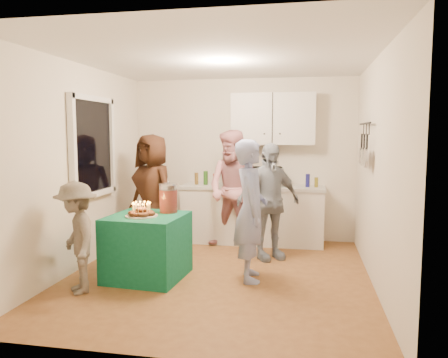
% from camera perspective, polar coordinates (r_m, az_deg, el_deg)
% --- Properties ---
extents(floor, '(4.00, 4.00, 0.00)m').
position_cam_1_polar(floor, '(5.45, -0.70, -12.51)').
color(floor, brown).
rests_on(floor, ground).
extents(ceiling, '(4.00, 4.00, 0.00)m').
position_cam_1_polar(ceiling, '(5.24, -0.74, 15.58)').
color(ceiling, white).
rests_on(ceiling, floor).
extents(back_wall, '(3.60, 3.60, 0.00)m').
position_cam_1_polar(back_wall, '(7.15, 2.46, 2.56)').
color(back_wall, silver).
rests_on(back_wall, floor).
extents(left_wall, '(4.00, 4.00, 0.00)m').
position_cam_1_polar(left_wall, '(5.81, -18.40, 1.46)').
color(left_wall, silver).
rests_on(left_wall, floor).
extents(right_wall, '(4.00, 4.00, 0.00)m').
position_cam_1_polar(right_wall, '(5.14, 19.37, 0.87)').
color(right_wall, silver).
rests_on(right_wall, floor).
extents(window_night, '(0.04, 1.00, 1.20)m').
position_cam_1_polar(window_night, '(6.05, -16.85, 4.05)').
color(window_night, black).
rests_on(window_night, left_wall).
extents(counter, '(2.20, 0.58, 0.86)m').
position_cam_1_polar(counter, '(6.93, 3.71, -4.80)').
color(counter, white).
rests_on(counter, floor).
extents(countertop, '(2.24, 0.62, 0.05)m').
position_cam_1_polar(countertop, '(6.86, 3.74, -1.07)').
color(countertop, beige).
rests_on(countertop, counter).
extents(upper_cabinet, '(1.30, 0.30, 0.80)m').
position_cam_1_polar(upper_cabinet, '(6.93, 6.43, 7.80)').
color(upper_cabinet, white).
rests_on(upper_cabinet, back_wall).
extents(pot_rack, '(0.12, 1.00, 0.60)m').
position_cam_1_polar(pot_rack, '(5.80, 17.66, 4.45)').
color(pot_rack, black).
rests_on(pot_rack, right_wall).
extents(microwave, '(0.58, 0.44, 0.29)m').
position_cam_1_polar(microwave, '(6.82, 5.40, 0.33)').
color(microwave, white).
rests_on(microwave, countertop).
extents(party_table, '(0.91, 0.91, 0.76)m').
position_cam_1_polar(party_table, '(5.35, -10.01, -8.69)').
color(party_table, '#0E5F3F').
rests_on(party_table, floor).
extents(donut_cake, '(0.38, 0.38, 0.18)m').
position_cam_1_polar(donut_cake, '(5.19, -10.73, -3.85)').
color(donut_cake, '#381C0C').
rests_on(donut_cake, party_table).
extents(punch_jar, '(0.22, 0.22, 0.34)m').
position_cam_1_polar(punch_jar, '(5.38, -7.27, -2.58)').
color(punch_jar, red).
rests_on(punch_jar, party_table).
extents(man_birthday, '(0.51, 0.67, 1.66)m').
position_cam_1_polar(man_birthday, '(5.13, 3.50, -4.11)').
color(man_birthday, '#8E9CCF').
rests_on(man_birthday, floor).
extents(woman_back_left, '(1.00, 0.91, 1.71)m').
position_cam_1_polar(woman_back_left, '(6.55, -9.34, -1.73)').
color(woman_back_left, '#5B301A').
rests_on(woman_back_left, floor).
extents(woman_back_center, '(1.05, 0.93, 1.78)m').
position_cam_1_polar(woman_back_center, '(6.47, 1.35, -1.45)').
color(woman_back_center, '#CB6A7E').
rests_on(woman_back_center, floor).
extents(woman_back_right, '(1.00, 0.84, 1.60)m').
position_cam_1_polar(woman_back_right, '(6.00, 5.84, -2.94)').
color(woman_back_right, '#112038').
rests_on(woman_back_right, floor).
extents(child_near_left, '(0.85, 0.90, 1.22)m').
position_cam_1_polar(child_near_left, '(5.01, -18.69, -7.25)').
color(child_near_left, '#595047').
rests_on(child_near_left, floor).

